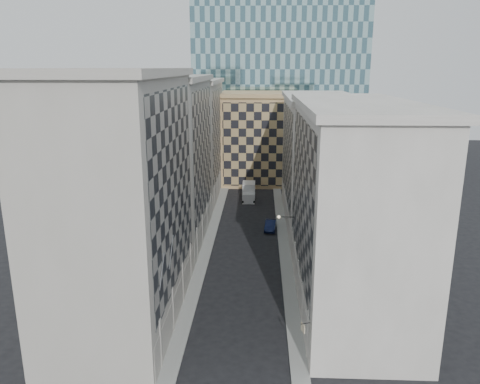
# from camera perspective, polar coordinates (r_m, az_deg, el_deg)

# --- Properties ---
(sidewalk_west) EXTENTS (1.50, 100.00, 0.15)m
(sidewalk_west) POSITION_cam_1_polar(r_m,az_deg,el_deg) (65.07, -3.94, -6.43)
(sidewalk_west) COLOR gray
(sidewalk_west) RESTS_ON ground
(sidewalk_east) EXTENTS (1.50, 100.00, 0.15)m
(sidewalk_east) POSITION_cam_1_polar(r_m,az_deg,el_deg) (64.76, 5.39, -6.56)
(sidewalk_east) COLOR gray
(sidewalk_east) RESTS_ON ground
(bldg_left_a) EXTENTS (10.80, 22.80, 23.70)m
(bldg_left_a) POSITION_cam_1_polar(r_m,az_deg,el_deg) (44.73, -14.13, -0.99)
(bldg_left_a) COLOR #A49F93
(bldg_left_a) RESTS_ON ground
(bldg_left_b) EXTENTS (10.80, 22.80, 22.70)m
(bldg_left_b) POSITION_cam_1_polar(r_m,az_deg,el_deg) (65.64, -8.73, 3.87)
(bldg_left_b) COLOR gray
(bldg_left_b) RESTS_ON ground
(bldg_left_c) EXTENTS (10.80, 22.80, 21.70)m
(bldg_left_c) POSITION_cam_1_polar(r_m,az_deg,el_deg) (87.09, -5.94, 6.34)
(bldg_left_c) COLOR #A49F93
(bldg_left_c) RESTS_ON ground
(bldg_right_a) EXTENTS (10.80, 26.80, 20.70)m
(bldg_right_a) POSITION_cam_1_polar(r_m,az_deg,el_deg) (47.98, 13.25, -1.72)
(bldg_right_a) COLOR #B8B3A8
(bldg_right_a) RESTS_ON ground
(bldg_right_b) EXTENTS (10.80, 28.80, 19.70)m
(bldg_right_b) POSITION_cam_1_polar(r_m,az_deg,el_deg) (74.05, 9.52, 3.93)
(bldg_right_b) COLOR #B8B3A8
(bldg_right_b) RESTS_ON ground
(tan_block) EXTENTS (16.80, 14.80, 18.80)m
(tan_block) POSITION_cam_1_polar(r_m,az_deg,el_deg) (99.11, 2.61, 6.64)
(tan_block) COLOR tan
(tan_block) RESTS_ON ground
(church_tower) EXTENTS (7.20, 7.20, 51.50)m
(church_tower) POSITION_cam_1_polar(r_m,az_deg,el_deg) (112.23, 1.66, 16.59)
(church_tower) COLOR #2A2620
(church_tower) RESTS_ON ground
(flagpoles_left) EXTENTS (0.10, 6.33, 2.33)m
(flagpoles_left) POSITION_cam_1_polar(r_m,az_deg,el_deg) (40.23, -8.91, -8.31)
(flagpoles_left) COLOR gray
(flagpoles_left) RESTS_ON ground
(bracket_lamp) EXTENTS (1.98, 0.36, 0.36)m
(bracket_lamp) POSITION_cam_1_polar(r_m,az_deg,el_deg) (57.01, 4.94, -3.04)
(bracket_lamp) COLOR black
(bracket_lamp) RESTS_ON ground
(box_truck) EXTENTS (2.33, 5.67, 3.10)m
(box_truck) POSITION_cam_1_polar(r_m,az_deg,el_deg) (86.38, 1.08, -0.07)
(box_truck) COLOR silver
(box_truck) RESTS_ON ground
(dark_car) EXTENTS (1.96, 4.61, 1.48)m
(dark_car) POSITION_cam_1_polar(r_m,az_deg,el_deg) (70.73, 3.73, -4.07)
(dark_car) COLOR #10193D
(dark_car) RESTS_ON ground
(shop_sign) EXTENTS (0.77, 0.67, 0.77)m
(shop_sign) POSITION_cam_1_polar(r_m,az_deg,el_deg) (38.87, 7.70, -16.04)
(shop_sign) COLOR black
(shop_sign) RESTS_ON ground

